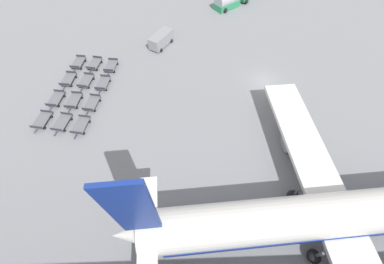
{
  "coord_description": "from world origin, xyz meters",
  "views": [
    {
      "loc": [
        24.84,
        -11.2,
        23.43
      ],
      "look_at": [
        9.6,
        -10.71,
        1.63
      ],
      "focal_mm": 22.0,
      "sensor_mm": 36.0,
      "label": 1
    }
  ],
  "objects_px": {
    "baggage_dolly_row_near_col_d": "(42,120)",
    "baggage_dolly_row_mid_b_col_a": "(111,66)",
    "baggage_dolly_row_mid_a_col_b": "(86,81)",
    "baggage_dolly_row_mid_a_col_d": "(62,123)",
    "baggage_dolly_row_near_col_a": "(78,63)",
    "baggage_dolly_row_near_col_b": "(68,80)",
    "baggage_dolly_row_mid_a_col_c": "(74,101)",
    "service_van": "(161,39)",
    "baggage_dolly_row_near_col_c": "(56,99)",
    "baggage_dolly_row_mid_b_col_c": "(92,103)",
    "baggage_dolly_row_mid_b_col_b": "(103,83)",
    "baggage_dolly_row_mid_b_col_d": "(81,126)",
    "airplane": "(349,213)",
    "baggage_dolly_row_mid_a_col_a": "(95,64)"
  },
  "relations": [
    {
      "from": "baggage_dolly_row_mid_b_col_a",
      "to": "baggage_dolly_row_mid_a_col_a",
      "type": "bearing_deg",
      "value": -102.55
    },
    {
      "from": "baggage_dolly_row_near_col_c",
      "to": "baggage_dolly_row_near_col_d",
      "type": "xyz_separation_m",
      "value": [
        3.54,
        -0.64,
        0.0
      ]
    },
    {
      "from": "baggage_dolly_row_near_col_a",
      "to": "baggage_dolly_row_mid_a_col_d",
      "type": "xyz_separation_m",
      "value": [
        11.35,
        0.75,
        0.0
      ]
    },
    {
      "from": "baggage_dolly_row_near_col_c",
      "to": "baggage_dolly_row_mid_b_col_d",
      "type": "height_order",
      "value": "same"
    },
    {
      "from": "baggage_dolly_row_near_col_d",
      "to": "baggage_dolly_row_mid_b_col_a",
      "type": "bearing_deg",
      "value": 145.54
    },
    {
      "from": "baggage_dolly_row_mid_b_col_b",
      "to": "baggage_dolly_row_mid_b_col_c",
      "type": "height_order",
      "value": "same"
    },
    {
      "from": "service_van",
      "to": "baggage_dolly_row_near_col_b",
      "type": "distance_m",
      "value": 15.27
    },
    {
      "from": "baggage_dolly_row_near_col_c",
      "to": "airplane",
      "type": "bearing_deg",
      "value": 61.67
    },
    {
      "from": "baggage_dolly_row_mid_a_col_c",
      "to": "baggage_dolly_row_mid_b_col_d",
      "type": "height_order",
      "value": "same"
    },
    {
      "from": "baggage_dolly_row_near_col_b",
      "to": "baggage_dolly_row_mid_a_col_c",
      "type": "relative_size",
      "value": 1.0
    },
    {
      "from": "baggage_dolly_row_near_col_b",
      "to": "baggage_dolly_row_mid_b_col_d",
      "type": "xyz_separation_m",
      "value": [
        8.22,
        3.68,
        0.0
      ]
    },
    {
      "from": "baggage_dolly_row_mid_a_col_c",
      "to": "baggage_dolly_row_mid_b_col_c",
      "type": "bearing_deg",
      "value": 77.63
    },
    {
      "from": "baggage_dolly_row_near_col_c",
      "to": "baggage_dolly_row_mid_a_col_b",
      "type": "relative_size",
      "value": 1.0
    },
    {
      "from": "baggage_dolly_row_mid_a_col_d",
      "to": "baggage_dolly_row_mid_b_col_b",
      "type": "relative_size",
      "value": 1.01
    },
    {
      "from": "service_van",
      "to": "baggage_dolly_row_mid_a_col_d",
      "type": "bearing_deg",
      "value": -35.88
    },
    {
      "from": "service_van",
      "to": "baggage_dolly_row_mid_a_col_b",
      "type": "bearing_deg",
      "value": -49.85
    },
    {
      "from": "baggage_dolly_row_near_col_c",
      "to": "baggage_dolly_row_mid_b_col_c",
      "type": "distance_m",
      "value": 5.03
    },
    {
      "from": "service_van",
      "to": "baggage_dolly_row_mid_a_col_c",
      "type": "height_order",
      "value": "service_van"
    },
    {
      "from": "baggage_dolly_row_near_col_d",
      "to": "baggage_dolly_row_mid_a_col_d",
      "type": "bearing_deg",
      "value": 80.18
    },
    {
      "from": "baggage_dolly_row_near_col_b",
      "to": "baggage_dolly_row_mid_b_col_a",
      "type": "distance_m",
      "value": 6.19
    },
    {
      "from": "service_van",
      "to": "baggage_dolly_row_near_col_c",
      "type": "bearing_deg",
      "value": -48.37
    },
    {
      "from": "airplane",
      "to": "baggage_dolly_row_mid_b_col_d",
      "type": "bearing_deg",
      "value": -114.59
    },
    {
      "from": "airplane",
      "to": "baggage_dolly_row_near_col_a",
      "type": "distance_m",
      "value": 38.22
    },
    {
      "from": "baggage_dolly_row_mid_a_col_a",
      "to": "baggage_dolly_row_near_col_c",
      "type": "bearing_deg",
      "value": -27.52
    },
    {
      "from": "service_van",
      "to": "baggage_dolly_row_mid_b_col_c",
      "type": "xyz_separation_m",
      "value": [
        12.91,
        -8.54,
        -0.62
      ]
    },
    {
      "from": "baggage_dolly_row_near_col_b",
      "to": "baggage_dolly_row_mid_b_col_a",
      "type": "bearing_deg",
      "value": 116.09
    },
    {
      "from": "baggage_dolly_row_near_col_c",
      "to": "baggage_dolly_row_mid_b_col_c",
      "type": "height_order",
      "value": "same"
    },
    {
      "from": "airplane",
      "to": "baggage_dolly_row_mid_a_col_d",
      "type": "xyz_separation_m",
      "value": [
        -12.62,
        -28.89,
        -2.63
      ]
    },
    {
      "from": "baggage_dolly_row_mid_a_col_b",
      "to": "baggage_dolly_row_near_col_a",
      "type": "bearing_deg",
      "value": -153.15
    },
    {
      "from": "baggage_dolly_row_mid_b_col_c",
      "to": "baggage_dolly_row_mid_a_col_d",
      "type": "bearing_deg",
      "value": -44.53
    },
    {
      "from": "baggage_dolly_row_mid_b_col_a",
      "to": "baggage_dolly_row_mid_b_col_c",
      "type": "height_order",
      "value": "same"
    },
    {
      "from": "baggage_dolly_row_mid_b_col_a",
      "to": "baggage_dolly_row_mid_b_col_c",
      "type": "relative_size",
      "value": 0.99
    },
    {
      "from": "service_van",
      "to": "baggage_dolly_row_mid_b_col_b",
      "type": "height_order",
      "value": "service_van"
    },
    {
      "from": "service_van",
      "to": "baggage_dolly_row_near_col_d",
      "type": "height_order",
      "value": "service_van"
    },
    {
      "from": "baggage_dolly_row_near_col_c",
      "to": "baggage_dolly_row_mid_a_col_d",
      "type": "relative_size",
      "value": 1.0
    },
    {
      "from": "service_van",
      "to": "baggage_dolly_row_mid_a_col_d",
      "type": "relative_size",
      "value": 1.41
    },
    {
      "from": "baggage_dolly_row_mid_a_col_a",
      "to": "baggage_dolly_row_mid_b_col_a",
      "type": "relative_size",
      "value": 1.01
    },
    {
      "from": "baggage_dolly_row_near_col_a",
      "to": "baggage_dolly_row_near_col_b",
      "type": "bearing_deg",
      "value": -8.13
    },
    {
      "from": "baggage_dolly_row_near_col_a",
      "to": "baggage_dolly_row_mid_b_col_a",
      "type": "bearing_deg",
      "value": 79.81
    },
    {
      "from": "airplane",
      "to": "baggage_dolly_row_mid_b_col_a",
      "type": "xyz_separation_m",
      "value": [
        -23.06,
        -24.6,
        -2.63
      ]
    },
    {
      "from": "airplane",
      "to": "baggage_dolly_row_mid_b_col_b",
      "type": "distance_m",
      "value": 31.85
    },
    {
      "from": "baggage_dolly_row_mid_b_col_c",
      "to": "baggage_dolly_row_near_col_a",
      "type": "bearing_deg",
      "value": -155.52
    },
    {
      "from": "baggage_dolly_row_near_col_d",
      "to": "baggage_dolly_row_mid_b_col_a",
      "type": "height_order",
      "value": "same"
    },
    {
      "from": "baggage_dolly_row_mid_a_col_c",
      "to": "airplane",
      "type": "bearing_deg",
      "value": 60.21
    },
    {
      "from": "baggage_dolly_row_mid_a_col_b",
      "to": "baggage_dolly_row_mid_a_col_d",
      "type": "height_order",
      "value": "same"
    },
    {
      "from": "baggage_dolly_row_mid_a_col_b",
      "to": "baggage_dolly_row_mid_b_col_d",
      "type": "bearing_deg",
      "value": 8.13
    },
    {
      "from": "baggage_dolly_row_near_col_a",
      "to": "baggage_dolly_row_mid_b_col_d",
      "type": "xyz_separation_m",
      "value": [
        11.85,
        3.16,
        0.0
      ]
    },
    {
      "from": "baggage_dolly_row_near_col_d",
      "to": "baggage_dolly_row_mid_b_col_d",
      "type": "height_order",
      "value": "same"
    },
    {
      "from": "baggage_dolly_row_mid_a_col_c",
      "to": "baggage_dolly_row_mid_b_col_d",
      "type": "xyz_separation_m",
      "value": [
        4.11,
        1.88,
        0.0
      ]
    },
    {
      "from": "baggage_dolly_row_mid_b_col_d",
      "to": "baggage_dolly_row_mid_a_col_c",
      "type": "bearing_deg",
      "value": -155.43
    }
  ]
}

